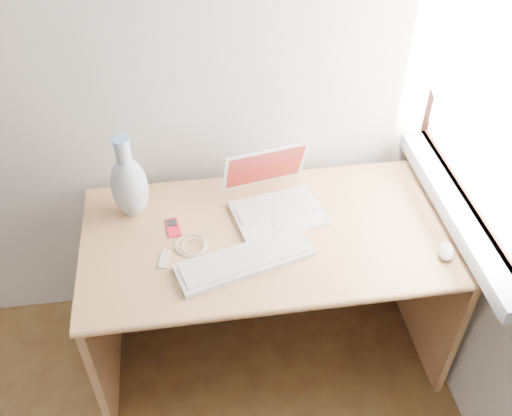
{
  "coord_description": "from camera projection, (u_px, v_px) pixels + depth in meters",
  "views": [
    {
      "loc": [
        0.77,
        -0.09,
        2.16
      ],
      "look_at": [
        0.98,
        1.35,
        0.85
      ],
      "focal_mm": 40.0,
      "sensor_mm": 36.0,
      "label": 1
    }
  ],
  "objects": [
    {
      "name": "window",
      "position": [
        502.0,
        89.0,
        1.71
      ],
      "size": [
        0.11,
        0.99,
        1.1
      ],
      "color": "white",
      "rests_on": "right_wall"
    },
    {
      "name": "desk",
      "position": [
        267.0,
        255.0,
        2.25
      ],
      "size": [
        1.36,
        0.68,
        0.72
      ],
      "color": "tan",
      "rests_on": "floor"
    },
    {
      "name": "laptop",
      "position": [
        276.0,
        197.0,
        2.12
      ],
      "size": [
        0.36,
        0.32,
        0.22
      ],
      "rotation": [
        0.0,
        0.0,
        0.18
      ],
      "color": "white",
      "rests_on": "desk"
    },
    {
      "name": "external_keyboard",
      "position": [
        245.0,
        260.0,
        1.94
      ],
      "size": [
        0.5,
        0.26,
        0.02
      ],
      "rotation": [
        0.0,
        0.0,
        0.27
      ],
      "color": "white",
      "rests_on": "desk"
    },
    {
      "name": "mouse",
      "position": [
        446.0,
        252.0,
        1.96
      ],
      "size": [
        0.08,
        0.1,
        0.03
      ],
      "primitive_type": "ellipsoid",
      "rotation": [
        0.0,
        0.0,
        -0.4
      ],
      "color": "white",
      "rests_on": "desk"
    },
    {
      "name": "ipod",
      "position": [
        173.0,
        227.0,
        2.07
      ],
      "size": [
        0.06,
        0.1,
        0.01
      ],
      "rotation": [
        0.0,
        0.0,
        0.15
      ],
      "color": "#B30C22",
      "rests_on": "desk"
    },
    {
      "name": "cable_coil",
      "position": [
        191.0,
        245.0,
        2.0
      ],
      "size": [
        0.14,
        0.14,
        0.01
      ],
      "primitive_type": "torus",
      "rotation": [
        0.0,
        0.0,
        -0.34
      ],
      "color": "white",
      "rests_on": "desk"
    },
    {
      "name": "remote",
      "position": [
        164.0,
        259.0,
        1.95
      ],
      "size": [
        0.04,
        0.08,
        0.01
      ],
      "primitive_type": "cube",
      "rotation": [
        0.0,
        0.0,
        -0.18
      ],
      "color": "white",
      "rests_on": "desk"
    },
    {
      "name": "vase",
      "position": [
        129.0,
        185.0,
        2.04
      ],
      "size": [
        0.13,
        0.13,
        0.34
      ],
      "color": "silver",
      "rests_on": "desk"
    }
  ]
}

